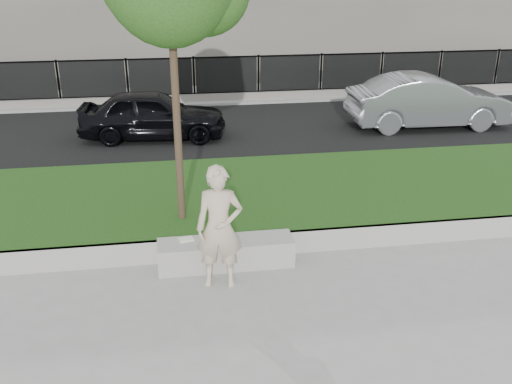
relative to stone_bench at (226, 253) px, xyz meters
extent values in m
plane|color=gray|center=(0.75, -0.80, -0.22)|extent=(90.00, 90.00, 0.00)
cube|color=black|center=(0.75, 2.20, -0.02)|extent=(34.00, 4.00, 0.40)
cube|color=#9D9A93|center=(0.75, 0.24, -0.02)|extent=(34.00, 0.08, 0.40)
cube|color=black|center=(0.75, 7.70, -0.20)|extent=(34.00, 7.00, 0.04)
cube|color=gray|center=(0.75, 12.20, -0.16)|extent=(34.00, 3.00, 0.12)
cube|color=slate|center=(0.75, 11.20, 0.02)|extent=(32.00, 0.30, 0.24)
cube|color=black|center=(0.75, 11.20, 0.65)|extent=(32.00, 0.04, 1.50)
cube|color=black|center=(0.75, 11.20, 1.35)|extent=(32.00, 0.05, 0.05)
cube|color=black|center=(0.75, 11.20, 0.15)|extent=(32.00, 0.05, 0.05)
cube|color=#9D9A93|center=(0.00, 0.00, 0.00)|extent=(2.17, 0.54, 0.44)
imported|color=beige|center=(-0.14, -0.55, 0.72)|extent=(0.75, 0.55, 1.89)
cube|color=white|center=(-0.62, 0.12, 0.23)|extent=(0.25, 0.21, 0.03)
cylinder|color=#38281C|center=(-0.65, 1.10, 2.80)|extent=(0.13, 0.13, 5.24)
imported|color=black|center=(-1.20, 7.23, 0.48)|extent=(4.04, 1.94, 1.33)
imported|color=gray|center=(6.67, 7.17, 0.57)|extent=(4.63, 1.71, 1.51)
camera|label=1|loc=(-0.79, -8.09, 4.37)|focal=40.00mm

